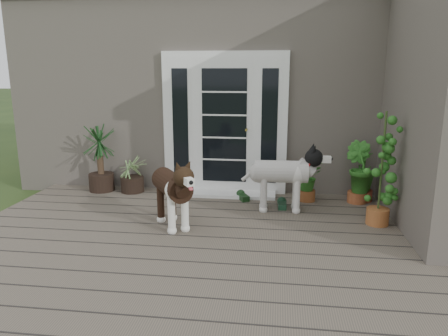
# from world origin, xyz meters

# --- Properties ---
(deck) EXTENTS (6.20, 4.60, 0.12)m
(deck) POSITION_xyz_m (0.00, 0.40, 0.06)
(deck) COLOR #6B5B4C
(deck) RESTS_ON ground
(house_main) EXTENTS (7.40, 4.00, 3.10)m
(house_main) POSITION_xyz_m (0.00, 4.65, 1.55)
(house_main) COLOR #665E54
(house_main) RESTS_ON ground
(roof_main) EXTENTS (7.60, 4.20, 0.20)m
(roof_main) POSITION_xyz_m (0.00, 4.65, 3.20)
(roof_main) COLOR #2D2826
(roof_main) RESTS_ON house_main
(door_unit) EXTENTS (1.90, 0.14, 2.15)m
(door_unit) POSITION_xyz_m (-0.20, 2.60, 1.19)
(door_unit) COLOR white
(door_unit) RESTS_ON deck
(door_step) EXTENTS (1.60, 0.40, 0.05)m
(door_step) POSITION_xyz_m (-0.20, 2.40, 0.14)
(door_step) COLOR white
(door_step) RESTS_ON deck
(brindle_dog) EXTENTS (0.85, 1.00, 0.78)m
(brindle_dog) POSITION_xyz_m (-0.64, 1.00, 0.51)
(brindle_dog) COLOR black
(brindle_dog) RESTS_ON deck
(white_dog) EXTENTS (0.97, 0.45, 0.80)m
(white_dog) POSITION_xyz_m (0.67, 1.78, 0.52)
(white_dog) COLOR white
(white_dog) RESTS_ON deck
(spider_plant) EXTENTS (0.61, 0.61, 0.64)m
(spider_plant) POSITION_xyz_m (-1.64, 2.40, 0.44)
(spider_plant) COLOR #8A985D
(spider_plant) RESTS_ON deck
(yucca) EXTENTS (0.88, 0.88, 1.08)m
(yucca) POSITION_xyz_m (-2.15, 2.40, 0.66)
(yucca) COLOR black
(yucca) RESTS_ON deck
(herb_a) EXTENTS (0.54, 0.54, 0.50)m
(herb_a) POSITION_xyz_m (1.06, 2.28, 0.37)
(herb_a) COLOR #205117
(herb_a) RESTS_ON deck
(herb_b) EXTENTS (0.63, 0.63, 0.67)m
(herb_b) POSITION_xyz_m (1.77, 2.28, 0.45)
(herb_b) COLOR #1C4B15
(herb_b) RESTS_ON deck
(herb_c) EXTENTS (0.52, 0.52, 0.59)m
(herb_c) POSITION_xyz_m (1.86, 2.39, 0.41)
(herb_c) COLOR #1B5E1B
(herb_c) RESTS_ON deck
(sapling) EXTENTS (0.53, 0.53, 1.46)m
(sapling) POSITION_xyz_m (1.87, 1.40, 0.85)
(sapling) COLOR #1D661D
(sapling) RESTS_ON deck
(clog_left) EXTENTS (0.28, 0.37, 0.10)m
(clog_left) POSITION_xyz_m (0.12, 2.21, 0.17)
(clog_left) COLOR black
(clog_left) RESTS_ON deck
(clog_right) EXTENTS (0.17, 0.34, 0.10)m
(clog_right) POSITION_xyz_m (0.70, 1.91, 0.17)
(clog_right) COLOR black
(clog_right) RESTS_ON deck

